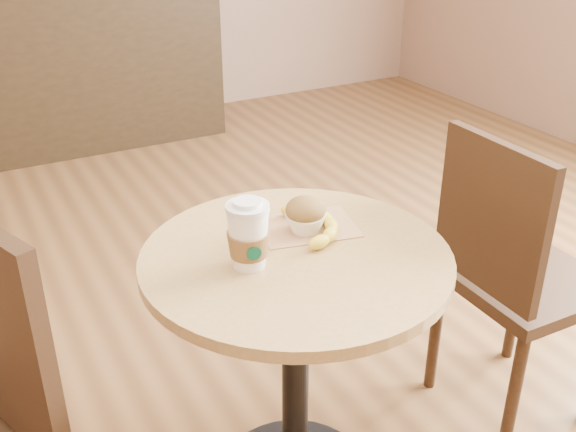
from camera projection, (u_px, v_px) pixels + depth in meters
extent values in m
cylinder|color=black|center=(295.00, 378.00, 1.75)|extent=(0.07, 0.07, 0.72)
cylinder|color=#A9854D|center=(296.00, 259.00, 1.58)|extent=(0.74, 0.74, 0.03)
cube|color=black|center=(527.00, 281.00, 2.01)|extent=(0.42, 0.42, 0.04)
cylinder|color=black|center=(516.00, 301.00, 2.32)|extent=(0.04, 0.04, 0.46)
cylinder|color=black|center=(514.00, 395.00, 1.90)|extent=(0.04, 0.04, 0.46)
cylinder|color=black|center=(436.00, 329.00, 2.18)|extent=(0.04, 0.04, 0.46)
cube|color=black|center=(491.00, 217.00, 1.82)|extent=(0.04, 0.39, 0.43)
cube|color=black|center=(35.00, 69.00, 4.07)|extent=(2.20, 0.60, 1.00)
cube|color=#AE7E54|center=(307.00, 227.00, 1.69)|extent=(0.27, 0.23, 0.00)
cylinder|color=white|center=(247.00, 207.00, 1.46)|extent=(0.10, 0.10, 0.01)
cylinder|color=white|center=(247.00, 203.00, 1.46)|extent=(0.06, 0.06, 0.01)
cylinder|color=#07472E|center=(254.00, 254.00, 1.46)|extent=(0.03, 0.01, 0.03)
ellipsoid|color=brown|center=(306.00, 210.00, 1.64)|extent=(0.10, 0.10, 0.06)
ellipsoid|color=beige|center=(306.00, 202.00, 1.64)|extent=(0.04, 0.04, 0.02)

